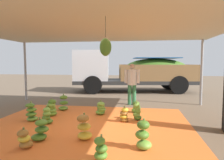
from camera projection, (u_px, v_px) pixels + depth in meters
name	position (u px, v px, depth m)	size (l,w,h in m)	color
ground_plane	(107.00, 104.00, 8.42)	(40.00, 40.00, 0.00)	brown
tarp_orange	(88.00, 125.00, 5.46)	(5.54, 4.64, 0.01)	orange
tent_canopy	(86.00, 27.00, 5.16)	(8.00, 7.00, 2.68)	#9EA0A5
banana_bunch_0	(31.00, 113.00, 5.83)	(0.43, 0.44, 0.58)	#6B9E38
banana_bunch_1	(25.00, 139.00, 3.96)	(0.33, 0.33, 0.42)	#996628
banana_bunch_2	(136.00, 107.00, 6.84)	(0.37, 0.37, 0.43)	#518428
banana_bunch_3	(143.00, 136.00, 3.90)	(0.42, 0.39, 0.61)	#75A83D
banana_bunch_4	(52.00, 108.00, 6.39)	(0.42, 0.42, 0.57)	#60932D
banana_bunch_5	(124.00, 115.00, 5.74)	(0.32, 0.34, 0.47)	#996628
banana_bunch_6	(137.00, 112.00, 5.95)	(0.29, 0.30, 0.53)	#477523
banana_bunch_8	(64.00, 103.00, 7.19)	(0.45, 0.45, 0.58)	#6B9E38
banana_bunch_9	(47.00, 116.00, 5.55)	(0.34, 0.32, 0.51)	#518428
banana_bunch_10	(41.00, 130.00, 4.40)	(0.48, 0.48, 0.50)	#518428
banana_bunch_11	(101.00, 109.00, 6.55)	(0.45, 0.42, 0.47)	#60932D
banana_bunch_12	(101.00, 149.00, 3.48)	(0.33, 0.34, 0.45)	#518428
banana_bunch_13	(84.00, 128.00, 4.43)	(0.45, 0.45, 0.59)	gold
cargo_truck_main	(131.00, 71.00, 11.92)	(7.15, 3.21, 2.40)	#2D2D2D
worker_0	(132.00, 81.00, 8.12)	(0.61, 0.37, 1.66)	#337A4C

